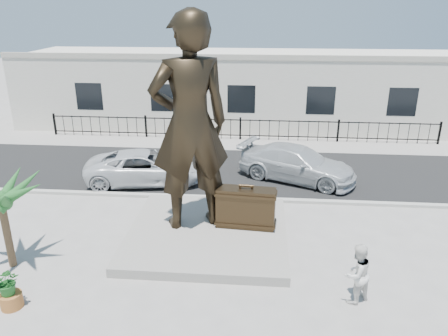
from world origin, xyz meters
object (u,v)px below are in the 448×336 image
Objects in this scene: statue at (190,124)px; tourist at (357,274)px; car_white at (145,167)px; suitcase at (246,208)px.

statue reaches higher than tourist.
tourist reaches higher than car_white.
tourist is (2.99, -3.33, -0.15)m from suitcase.
car_white is (-7.51, 7.52, -0.12)m from tourist.
tourist is at bearing -144.07° from car_white.
tourist is 10.63m from car_white.
statue is at bearing -177.39° from suitcase.
suitcase reaches higher than tourist.
suitcase is at bearing 155.60° from statue.
statue is at bearing -70.73° from tourist.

